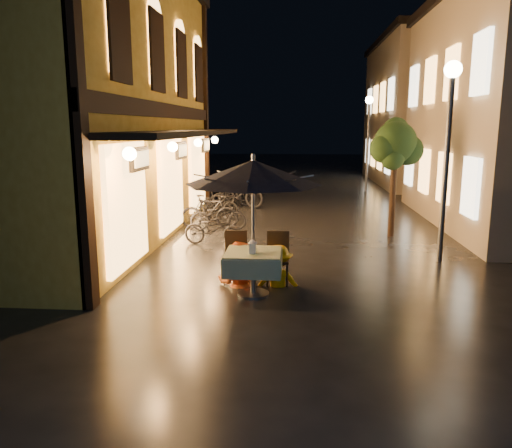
# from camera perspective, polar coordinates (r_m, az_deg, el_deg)

# --- Properties ---
(ground) EXTENTS (90.00, 90.00, 0.00)m
(ground) POSITION_cam_1_polar(r_m,az_deg,el_deg) (9.33, 5.39, -7.12)
(ground) COLOR black
(ground) RESTS_ON ground
(west_building) EXTENTS (5.90, 11.40, 7.40)m
(west_building) POSITION_cam_1_polar(r_m,az_deg,el_deg) (14.04, -19.32, 13.77)
(west_building) COLOR gold
(west_building) RESTS_ON ground
(east_building_far) EXTENTS (7.30, 10.30, 7.30)m
(east_building_far) POSITION_cam_1_polar(r_m,az_deg,el_deg) (27.94, 20.98, 11.92)
(east_building_far) COLOR tan
(east_building_far) RESTS_ON ground
(street_tree) EXTENTS (1.43, 1.20, 3.15)m
(street_tree) POSITION_cam_1_polar(r_m,az_deg,el_deg) (13.63, 15.68, 8.64)
(street_tree) COLOR black
(street_tree) RESTS_ON ground
(streetlamp_near) EXTENTS (0.36, 0.36, 4.23)m
(streetlamp_near) POSITION_cam_1_polar(r_m,az_deg,el_deg) (11.31, 21.19, 10.41)
(streetlamp_near) COLOR #59595E
(streetlamp_near) RESTS_ON ground
(streetlamp_far) EXTENTS (0.36, 0.36, 4.23)m
(streetlamp_far) POSITION_cam_1_polar(r_m,az_deg,el_deg) (23.08, 12.72, 10.85)
(streetlamp_far) COLOR #59595E
(streetlamp_far) RESTS_ON ground
(cafe_table) EXTENTS (0.99, 0.99, 0.78)m
(cafe_table) POSITION_cam_1_polar(r_m,az_deg,el_deg) (8.68, -0.32, -4.41)
(cafe_table) COLOR #59595E
(cafe_table) RESTS_ON ground
(patio_umbrella) EXTENTS (2.32, 2.32, 2.46)m
(patio_umbrella) POSITION_cam_1_polar(r_m,az_deg,el_deg) (8.40, -0.33, 5.90)
(patio_umbrella) COLOR #59595E
(patio_umbrella) RESTS_ON ground
(cafe_chair_left) EXTENTS (0.42, 0.42, 0.97)m
(cafe_chair_left) POSITION_cam_1_polar(r_m,az_deg,el_deg) (9.44, -2.36, -3.45)
(cafe_chair_left) COLOR black
(cafe_chair_left) RESTS_ON ground
(cafe_chair_right) EXTENTS (0.42, 0.42, 0.97)m
(cafe_chair_right) POSITION_cam_1_polar(r_m,az_deg,el_deg) (9.38, 2.51, -3.55)
(cafe_chair_right) COLOR black
(cafe_chair_right) RESTS_ON ground
(table_lantern) EXTENTS (0.16, 0.16, 0.25)m
(table_lantern) POSITION_cam_1_polar(r_m,az_deg,el_deg) (8.48, -0.39, -2.48)
(table_lantern) COLOR white
(table_lantern) RESTS_ON cafe_table
(person_orange) EXTENTS (0.80, 0.64, 1.60)m
(person_orange) POSITION_cam_1_polar(r_m,az_deg,el_deg) (9.21, -2.10, -2.13)
(person_orange) COLOR orange
(person_orange) RESTS_ON ground
(person_yellow) EXTENTS (0.98, 0.59, 1.48)m
(person_yellow) POSITION_cam_1_polar(r_m,az_deg,el_deg) (9.19, 2.55, -2.57)
(person_yellow) COLOR #EEA402
(person_yellow) RESTS_ON ground
(bicycle_0) EXTENTS (1.59, 0.72, 0.81)m
(bicycle_0) POSITION_cam_1_polar(r_m,az_deg,el_deg) (12.44, -4.81, -0.56)
(bicycle_0) COLOR #24242A
(bicycle_0) RESTS_ON ground
(bicycle_1) EXTENTS (1.68, 0.54, 1.00)m
(bicycle_1) POSITION_cam_1_polar(r_m,az_deg,el_deg) (14.36, -5.38, 1.38)
(bicycle_1) COLOR black
(bicycle_1) RESTS_ON ground
(bicycle_2) EXTENTS (1.64, 0.74, 0.83)m
(bicycle_2) POSITION_cam_1_polar(r_m,az_deg,el_deg) (14.16, -4.32, 0.93)
(bicycle_2) COLOR black
(bicycle_2) RESTS_ON ground
(bicycle_3) EXTENTS (1.55, 1.03, 0.91)m
(bicycle_3) POSITION_cam_1_polar(r_m,az_deg,el_deg) (15.95, -4.30, 2.22)
(bicycle_3) COLOR black
(bicycle_3) RESTS_ON ground
(bicycle_4) EXTENTS (1.64, 0.93, 0.82)m
(bicycle_4) POSITION_cam_1_polar(r_m,az_deg,el_deg) (16.50, -4.79, 2.34)
(bicycle_4) COLOR black
(bicycle_4) RESTS_ON ground
(bicycle_5) EXTENTS (1.84, 0.94, 1.06)m
(bicycle_5) POSITION_cam_1_polar(r_m,az_deg,el_deg) (18.14, -1.85, 3.56)
(bicycle_5) COLOR black
(bicycle_5) RESTS_ON ground
(bicycle_6) EXTENTS (1.64, 1.14, 0.82)m
(bicycle_6) POSITION_cam_1_polar(r_m,az_deg,el_deg) (18.42, -2.74, 3.28)
(bicycle_6) COLOR black
(bicycle_6) RESTS_ON ground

